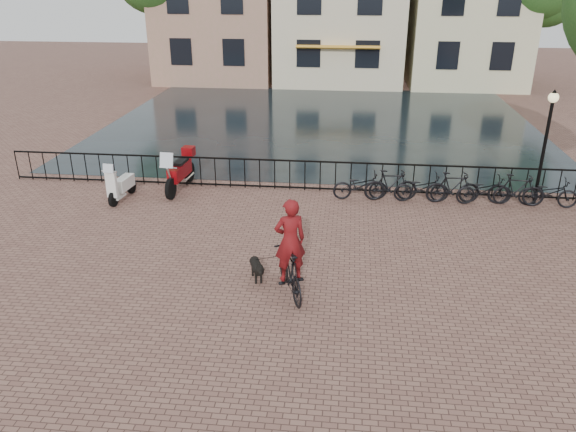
# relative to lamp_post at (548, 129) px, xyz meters

# --- Properties ---
(ground) EXTENTS (100.00, 100.00, 0.00)m
(ground) POSITION_rel_lamp_post_xyz_m (-7.20, -7.60, -2.38)
(ground) COLOR brown
(ground) RESTS_ON ground
(canal_water) EXTENTS (20.00, 20.00, 0.00)m
(canal_water) POSITION_rel_lamp_post_xyz_m (-7.20, 9.70, -2.38)
(canal_water) COLOR black
(canal_water) RESTS_ON ground
(railing) EXTENTS (20.00, 0.05, 1.02)m
(railing) POSITION_rel_lamp_post_xyz_m (-7.20, 0.40, -1.87)
(railing) COLOR black
(railing) RESTS_ON ground
(lamp_post) EXTENTS (0.30, 0.30, 3.45)m
(lamp_post) POSITION_rel_lamp_post_xyz_m (0.00, 0.00, 0.00)
(lamp_post) COLOR black
(lamp_post) RESTS_ON ground
(cyclist) EXTENTS (1.20, 2.00, 2.65)m
(cyclist) POSITION_rel_lamp_post_xyz_m (-6.98, -6.18, -1.37)
(cyclist) COLOR black
(cyclist) RESTS_ON ground
(dog) EXTENTS (0.55, 0.87, 0.56)m
(dog) POSITION_rel_lamp_post_xyz_m (-7.82, -5.63, -2.10)
(dog) COLOR black
(dog) RESTS_ON ground
(motorcycle) EXTENTS (0.71, 2.26, 1.59)m
(motorcycle) POSITION_rel_lamp_post_xyz_m (-11.28, -0.02, -1.58)
(motorcycle) COLOR maroon
(motorcycle) RESTS_ON ground
(scooter) EXTENTS (0.58, 1.56, 1.41)m
(scooter) POSITION_rel_lamp_post_xyz_m (-12.85, -1.06, -1.67)
(scooter) COLOR white
(scooter) RESTS_ON ground
(parked_bike_0) EXTENTS (1.78, 0.82, 0.90)m
(parked_bike_0) POSITION_rel_lamp_post_xyz_m (-5.40, -0.20, -1.93)
(parked_bike_0) COLOR black
(parked_bike_0) RESTS_ON ground
(parked_bike_1) EXTENTS (1.71, 0.67, 1.00)m
(parked_bike_1) POSITION_rel_lamp_post_xyz_m (-4.45, -0.20, -1.88)
(parked_bike_1) COLOR black
(parked_bike_1) RESTS_ON ground
(parked_bike_2) EXTENTS (1.76, 0.74, 0.90)m
(parked_bike_2) POSITION_rel_lamp_post_xyz_m (-3.50, -0.20, -1.93)
(parked_bike_2) COLOR black
(parked_bike_2) RESTS_ON ground
(parked_bike_3) EXTENTS (1.70, 0.61, 1.00)m
(parked_bike_3) POSITION_rel_lamp_post_xyz_m (-2.55, -0.20, -1.88)
(parked_bike_3) COLOR black
(parked_bike_3) RESTS_ON ground
(parked_bike_4) EXTENTS (1.77, 0.79, 0.90)m
(parked_bike_4) POSITION_rel_lamp_post_xyz_m (-1.60, -0.20, -1.93)
(parked_bike_4) COLOR black
(parked_bike_4) RESTS_ON ground
(parked_bike_5) EXTENTS (1.70, 0.61, 1.00)m
(parked_bike_5) POSITION_rel_lamp_post_xyz_m (-0.65, -0.20, -1.88)
(parked_bike_5) COLOR black
(parked_bike_5) RESTS_ON ground
(parked_bike_6) EXTENTS (1.76, 0.75, 0.90)m
(parked_bike_6) POSITION_rel_lamp_post_xyz_m (0.30, -0.20, -1.93)
(parked_bike_6) COLOR black
(parked_bike_6) RESTS_ON ground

